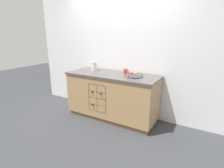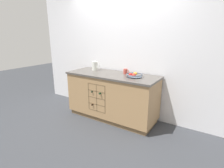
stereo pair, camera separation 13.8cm
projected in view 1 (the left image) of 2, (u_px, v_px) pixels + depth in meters
name	position (u px, v px, depth m)	size (l,w,h in m)	color
ground_plane	(112.00, 117.00, 3.61)	(14.00, 14.00, 0.00)	#383A3F
back_wall	(122.00, 53.00, 3.59)	(4.40, 0.06, 2.55)	white
kitchen_island	(112.00, 96.00, 3.48)	(1.81, 0.71, 0.91)	brown
fruit_bowl	(135.00, 75.00, 3.12)	(0.29, 0.29, 0.09)	#4C5666
white_pitcher	(94.00, 66.00, 3.67)	(0.18, 0.12, 0.19)	silver
ceramic_mug	(126.00, 71.00, 3.38)	(0.12, 0.08, 0.10)	#B7473D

